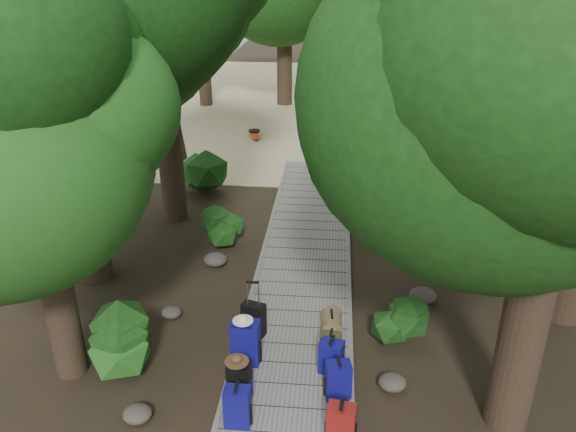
# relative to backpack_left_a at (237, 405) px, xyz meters

# --- Properties ---
(ground) EXTENTS (120.00, 120.00, 0.00)m
(ground) POSITION_rel_backpack_left_a_xyz_m (0.65, 4.37, -0.46)
(ground) COLOR #302518
(ground) RESTS_ON ground
(sand_beach) EXTENTS (40.00, 22.00, 0.02)m
(sand_beach) POSITION_rel_backpack_left_a_xyz_m (0.65, 20.37, -0.45)
(sand_beach) COLOR #CABE88
(sand_beach) RESTS_ON ground
(boardwalk) EXTENTS (2.00, 12.00, 0.12)m
(boardwalk) POSITION_rel_backpack_left_a_xyz_m (0.65, 5.37, -0.40)
(boardwalk) COLOR gray
(boardwalk) RESTS_ON ground
(backpack_left_a) EXTENTS (0.36, 0.26, 0.68)m
(backpack_left_a) POSITION_rel_backpack_left_a_xyz_m (0.00, 0.00, 0.00)
(backpack_left_a) COLOR navy
(backpack_left_a) RESTS_ON boardwalk
(backpack_left_b) EXTENTS (0.37, 0.28, 0.64)m
(backpack_left_b) POSITION_rel_backpack_left_a_xyz_m (-0.07, 0.57, -0.02)
(backpack_left_b) COLOR black
(backpack_left_b) RESTS_ON boardwalk
(backpack_left_c) EXTENTS (0.46, 0.34, 0.84)m
(backpack_left_c) POSITION_rel_backpack_left_a_xyz_m (-0.09, 1.35, 0.08)
(backpack_left_c) COLOR navy
(backpack_left_c) RESTS_ON boardwalk
(backpack_right_a) EXTENTS (0.41, 0.31, 0.67)m
(backpack_right_a) POSITION_rel_backpack_left_a_xyz_m (1.44, -0.21, -0.00)
(backpack_right_a) COLOR maroon
(backpack_right_a) RESTS_ON boardwalk
(backpack_right_b) EXTENTS (0.41, 0.33, 0.67)m
(backpack_right_b) POSITION_rel_backpack_left_a_xyz_m (1.40, 0.67, -0.01)
(backpack_right_b) COLOR navy
(backpack_right_b) RESTS_ON boardwalk
(backpack_right_c) EXTENTS (0.42, 0.35, 0.63)m
(backpack_right_c) POSITION_rel_backpack_left_a_xyz_m (1.29, 1.22, -0.03)
(backpack_right_c) COLOR navy
(backpack_right_c) RESTS_ON boardwalk
(backpack_right_d) EXTENTS (0.34, 0.26, 0.49)m
(backpack_right_d) POSITION_rel_backpack_left_a_xyz_m (1.28, 1.59, -0.09)
(backpack_right_d) COLOR #37391A
(backpack_right_d) RESTS_ON boardwalk
(duffel_right_khaki) EXTENTS (0.40, 0.56, 0.36)m
(duffel_right_khaki) POSITION_rel_backpack_left_a_xyz_m (1.28, 2.28, -0.16)
(duffel_right_khaki) COLOR brown
(duffel_right_khaki) RESTS_ON boardwalk
(suitcase_on_boardwalk) EXTENTS (0.44, 0.33, 0.61)m
(suitcase_on_boardwalk) POSITION_rel_backpack_left_a_xyz_m (-0.07, 2.09, -0.03)
(suitcase_on_boardwalk) COLOR black
(suitcase_on_boardwalk) RESTS_ON boardwalk
(lone_suitcase_on_sand) EXTENTS (0.48, 0.36, 0.67)m
(lone_suitcase_on_sand) POSITION_rel_backpack_left_a_xyz_m (1.09, 12.66, -0.10)
(lone_suitcase_on_sand) COLOR black
(lone_suitcase_on_sand) RESTS_ON sand_beach
(hat_brown) EXTENTS (0.36, 0.36, 0.11)m
(hat_brown) POSITION_rel_backpack_left_a_xyz_m (-0.09, 0.55, 0.35)
(hat_brown) COLOR #51351E
(hat_brown) RESTS_ON backpack_left_b
(hat_white) EXTENTS (0.33, 0.33, 0.11)m
(hat_white) POSITION_rel_backpack_left_a_xyz_m (-0.11, 1.29, 0.55)
(hat_white) COLOR silver
(hat_white) RESTS_ON backpack_left_c
(kayak) EXTENTS (1.49, 3.29, 0.32)m
(kayak) POSITION_rel_backpack_left_a_xyz_m (-1.84, 14.46, -0.28)
(kayak) COLOR red
(kayak) RESTS_ON sand_beach
(sun_lounger) EXTENTS (0.69, 1.81, 0.57)m
(sun_lounger) POSITION_rel_backpack_left_a_xyz_m (3.72, 13.84, -0.15)
(sun_lounger) COLOR silver
(sun_lounger) RESTS_ON sand_beach
(tree_right_a) EXTENTS (5.22, 5.22, 8.69)m
(tree_right_a) POSITION_rel_backpack_left_a_xyz_m (3.83, 0.51, 3.89)
(tree_right_a) COLOR black
(tree_right_a) RESTS_ON ground
(tree_right_c) EXTENTS (4.70, 4.70, 8.14)m
(tree_right_c) POSITION_rel_backpack_left_a_xyz_m (3.85, 6.17, 3.61)
(tree_right_c) COLOR black
(tree_right_c) RESTS_ON ground
(tree_right_e) EXTENTS (4.90, 4.90, 8.82)m
(tree_right_e) POSITION_rel_backpack_left_a_xyz_m (5.21, 11.54, 3.95)
(tree_right_e) COLOR black
(tree_right_e) RESTS_ON ground
(tree_left_a) EXTENTS (4.22, 4.22, 7.03)m
(tree_left_a) POSITION_rel_backpack_left_a_xyz_m (-2.91, 1.02, 3.05)
(tree_left_a) COLOR black
(tree_left_a) RESTS_ON ground
(tree_left_b) EXTENTS (5.39, 5.39, 9.71)m
(tree_left_b) POSITION_rel_backpack_left_a_xyz_m (-3.70, 3.97, 4.39)
(tree_left_b) COLOR black
(tree_left_b) RESTS_ON ground
(tree_left_c) EXTENTS (5.03, 5.03, 8.75)m
(tree_left_c) POSITION_rel_backpack_left_a_xyz_m (-2.84, 7.04, 3.91)
(tree_left_c) COLOR black
(tree_left_c) RESTS_ON ground
(tree_back_c) EXTENTS (4.90, 4.90, 8.81)m
(tree_back_c) POSITION_rel_backpack_left_a_xyz_m (5.48, 20.24, 3.95)
(tree_back_c) COLOR black
(tree_back_c) RESTS_ON ground
(tree_back_d) EXTENTS (4.94, 4.94, 8.23)m
(tree_back_d) POSITION_rel_backpack_left_a_xyz_m (-4.78, 19.38, 3.65)
(tree_back_d) COLOR black
(tree_back_d) RESTS_ON ground
(palm_right_a) EXTENTS (4.78, 4.78, 8.14)m
(palm_right_a) POSITION_rel_backpack_left_a_xyz_m (3.50, 10.00, 3.61)
(palm_right_a) COLOR #184011
(palm_right_a) RESTS_ON ground
(palm_right_b) EXTENTS (4.54, 4.54, 8.77)m
(palm_right_b) POSITION_rel_backpack_left_a_xyz_m (5.81, 15.19, 3.93)
(palm_right_b) COLOR #184011
(palm_right_b) RESTS_ON ground
(palm_right_c) EXTENTS (4.35, 4.35, 6.92)m
(palm_right_c) POSITION_rel_backpack_left_a_xyz_m (3.01, 16.35, 3.00)
(palm_right_c) COLOR #184011
(palm_right_c) RESTS_ON ground
(palm_left_a) EXTENTS (4.33, 4.33, 6.89)m
(palm_left_a) POSITION_rel_backpack_left_a_xyz_m (-3.97, 11.16, 2.99)
(palm_left_a) COLOR #184011
(palm_left_a) RESTS_ON ground
(rock_left_a) EXTENTS (0.43, 0.39, 0.24)m
(rock_left_a) POSITION_rel_backpack_left_a_xyz_m (-1.49, 0.05, -0.34)
(rock_left_a) COLOR #4C473F
(rock_left_a) RESTS_ON ground
(rock_left_b) EXTENTS (0.38, 0.34, 0.21)m
(rock_left_b) POSITION_rel_backpack_left_a_xyz_m (-1.71, 2.63, -0.36)
(rock_left_b) COLOR #4C473F
(rock_left_b) RESTS_ON ground
(rock_left_c) EXTENTS (0.51, 0.46, 0.28)m
(rock_left_c) POSITION_rel_backpack_left_a_xyz_m (-1.29, 4.64, -0.32)
(rock_left_c) COLOR #4C473F
(rock_left_c) RESTS_ON ground
(rock_left_d) EXTENTS (0.27, 0.24, 0.15)m
(rock_left_d) POSITION_rel_backpack_left_a_xyz_m (-1.37, 7.02, -0.39)
(rock_left_d) COLOR #4C473F
(rock_left_d) RESTS_ON ground
(rock_right_a) EXTENTS (0.44, 0.40, 0.24)m
(rock_right_a) POSITION_rel_backpack_left_a_xyz_m (2.25, 1.04, -0.34)
(rock_right_a) COLOR #4C473F
(rock_right_a) RESTS_ON ground
(rock_right_b) EXTENTS (0.54, 0.48, 0.29)m
(rock_right_b) POSITION_rel_backpack_left_a_xyz_m (3.04, 3.56, -0.31)
(rock_right_b) COLOR #4C473F
(rock_right_b) RESTS_ON ground
(rock_right_c) EXTENTS (0.30, 0.27, 0.16)m
(rock_right_c) POSITION_rel_backpack_left_a_xyz_m (2.15, 5.77, -0.38)
(rock_right_c) COLOR #4C473F
(rock_right_c) RESTS_ON ground
(shrub_left_a) EXTENTS (1.25, 1.25, 1.13)m
(shrub_left_a) POSITION_rel_backpack_left_a_xyz_m (-2.11, 1.12, 0.10)
(shrub_left_a) COLOR #235419
(shrub_left_a) RESTS_ON ground
(shrub_left_b) EXTENTS (0.94, 0.94, 0.85)m
(shrub_left_b) POSITION_rel_backpack_left_a_xyz_m (-1.33, 5.65, -0.04)
(shrub_left_b) COLOR #235419
(shrub_left_b) RESTS_ON ground
(shrub_left_c) EXTENTS (1.33, 1.33, 1.20)m
(shrub_left_c) POSITION_rel_backpack_left_a_xyz_m (-2.49, 8.83, 0.14)
(shrub_left_c) COLOR #235419
(shrub_left_c) RESTS_ON ground
(shrub_right_a) EXTENTS (0.94, 0.94, 0.84)m
(shrub_right_a) POSITION_rel_backpack_left_a_xyz_m (2.46, 2.14, -0.04)
(shrub_right_a) COLOR #235419
(shrub_right_a) RESTS_ON ground
(shrub_right_b) EXTENTS (1.44, 1.44, 1.30)m
(shrub_right_b) POSITION_rel_backpack_left_a_xyz_m (3.49, 6.86, 0.19)
(shrub_right_b) COLOR #235419
(shrub_right_b) RESTS_ON ground
(shrub_right_c) EXTENTS (0.76, 0.76, 0.69)m
(shrub_right_c) POSITION_rel_backpack_left_a_xyz_m (2.38, 9.89, -0.12)
(shrub_right_c) COLOR #235419
(shrub_right_c) RESTS_ON ground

